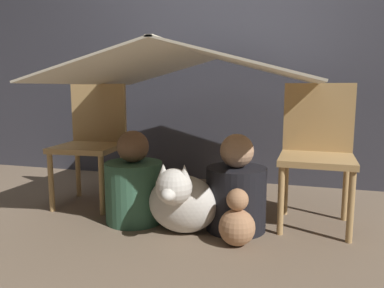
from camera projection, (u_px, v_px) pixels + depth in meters
ground_plane at (181, 227)px, 2.24m from camera, size 8.80×8.80×0.00m
wall_back at (224, 38)px, 3.22m from camera, size 7.00×0.05×2.50m
chair_left at (92, 138)px, 2.69m from camera, size 0.46×0.46×0.86m
chair_right at (317, 148)px, 2.26m from camera, size 0.43×0.43×0.86m
sheet_canopy at (192, 66)px, 2.33m from camera, size 1.53×1.38×0.21m
person_front at (134, 186)px, 2.32m from camera, size 0.35×0.35×0.57m
person_second at (236, 192)px, 2.19m from camera, size 0.35×0.35×0.57m
dog at (181, 200)px, 2.12m from camera, size 0.41×0.42×0.43m
floor_cushion at (163, 207)px, 2.48m from camera, size 0.33×0.26×0.10m
plush_toy at (237, 222)px, 1.98m from camera, size 0.20×0.20×0.31m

